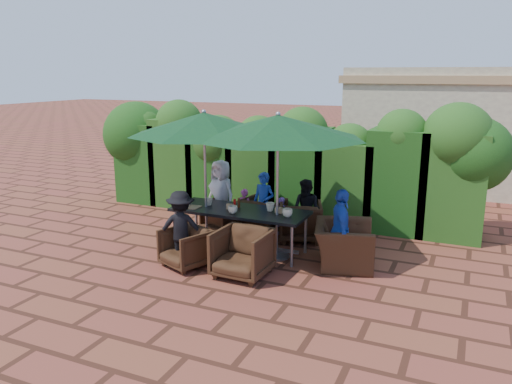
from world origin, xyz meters
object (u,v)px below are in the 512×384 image
at_px(dining_table, 240,214).
at_px(chair_end_right, 344,238).
at_px(chair_far_right, 300,219).
at_px(chair_near_left, 186,246).
at_px(chair_far_mid, 262,214).
at_px(chair_near_right, 242,251).
at_px(chair_far_left, 224,214).
at_px(umbrella_right, 278,127).
at_px(umbrella_left, 204,124).

xyz_separation_m(dining_table, chair_end_right, (1.83, 0.08, -0.21)).
bearing_deg(chair_end_right, chair_far_right, 33.98).
bearing_deg(chair_near_left, chair_far_mid, 99.88).
xyz_separation_m(chair_far_mid, chair_near_right, (0.56, -2.08, 0.02)).
height_order(chair_near_right, chair_end_right, chair_end_right).
height_order(chair_far_mid, chair_near_left, chair_far_mid).
bearing_deg(chair_far_left, umbrella_right, 168.75).
xyz_separation_m(dining_table, chair_near_right, (0.53, -1.01, -0.27)).
height_order(chair_far_mid, chair_far_right, chair_far_right).
distance_m(umbrella_right, chair_near_left, 2.43).
bearing_deg(chair_far_right, umbrella_right, 66.06).
relative_size(umbrella_right, chair_far_left, 3.96).
bearing_deg(chair_near_right, umbrella_left, 142.88).
xyz_separation_m(dining_table, chair_far_left, (-0.75, 0.84, -0.31)).
bearing_deg(chair_near_left, chair_end_right, 47.33).
height_order(dining_table, chair_far_left, dining_table).
height_order(chair_far_left, chair_end_right, chair_end_right).
relative_size(umbrella_right, chair_far_mid, 3.71).
xyz_separation_m(chair_far_left, chair_far_mid, (0.71, 0.23, 0.02)).
bearing_deg(chair_near_left, umbrella_left, 121.11).
relative_size(umbrella_left, umbrella_right, 0.91).
relative_size(chair_near_right, chair_end_right, 0.78).
bearing_deg(dining_table, chair_near_right, -62.38).
distance_m(umbrella_left, chair_end_right, 3.03).
height_order(chair_far_right, chair_near_left, chair_far_right).
xyz_separation_m(umbrella_left, chair_far_right, (1.41, 1.06, -1.81)).
bearing_deg(umbrella_left, umbrella_right, 1.41).
height_order(chair_near_left, chair_end_right, chair_end_right).
relative_size(chair_far_mid, chair_near_left, 1.11).
relative_size(dining_table, chair_end_right, 2.26).
bearing_deg(chair_far_mid, chair_far_right, -177.52).
relative_size(chair_far_mid, chair_near_right, 0.94).
distance_m(umbrella_right, chair_end_right, 2.09).
distance_m(dining_table, umbrella_right, 1.69).
xyz_separation_m(chair_near_left, chair_end_right, (2.31, 1.10, 0.11)).
distance_m(dining_table, chair_far_mid, 1.11).
xyz_separation_m(umbrella_left, chair_end_right, (2.47, 0.14, -1.75)).
relative_size(umbrella_left, chair_near_right, 3.18).
distance_m(umbrella_left, chair_far_right, 2.53).
height_order(chair_far_left, chair_far_mid, chair_far_mid).
bearing_deg(chair_near_left, chair_near_right, 22.54).
bearing_deg(chair_far_left, chair_far_mid, -142.83).
distance_m(umbrella_left, chair_near_left, 2.11).
height_order(umbrella_right, chair_near_left, umbrella_right).
bearing_deg(chair_far_left, chair_near_right, 144.18).
height_order(umbrella_left, chair_near_left, umbrella_left).
height_order(umbrella_right, chair_end_right, umbrella_right).
bearing_deg(chair_end_right, chair_near_right, 114.92).
xyz_separation_m(umbrella_left, chair_near_left, (0.16, -0.96, -1.87)).
relative_size(dining_table, chair_far_mid, 3.09).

